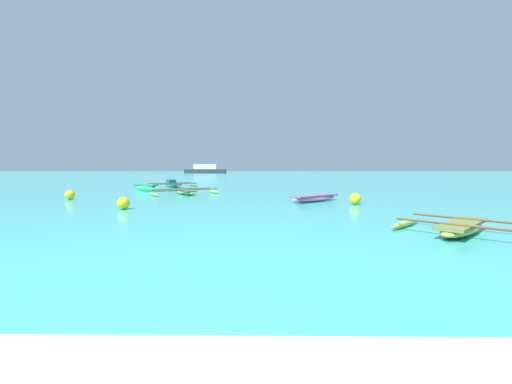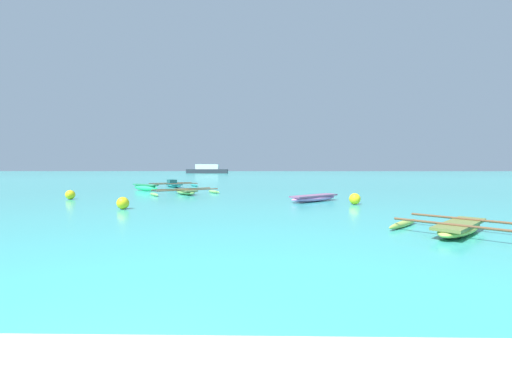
{
  "view_description": "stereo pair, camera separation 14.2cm",
  "coord_description": "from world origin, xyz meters",
  "px_view_note": "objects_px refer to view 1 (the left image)",
  "views": [
    {
      "loc": [
        1.37,
        -2.43,
        1.89
      ],
      "look_at": [
        1.11,
        18.94,
        0.25
      ],
      "focal_mm": 24.0,
      "sensor_mm": 36.0,
      "label": 1
    },
    {
      "loc": [
        1.52,
        -2.43,
        1.89
      ],
      "look_at": [
        1.11,
        18.94,
        0.25
      ],
      "focal_mm": 24.0,
      "sensor_mm": 36.0,
      "label": 2
    }
  ],
  "objects_px": {
    "distant_ferry": "(205,170)",
    "moored_boat_0": "(185,192)",
    "mooring_buoy_1": "(70,195)",
    "mooring_buoy_2": "(355,199)",
    "moored_boat_4": "(314,198)",
    "mooring_buoy_0": "(124,203)",
    "moored_boat_1": "(145,187)",
    "moored_boat_2": "(462,227)",
    "moored_boat_3": "(172,185)"
  },
  "relations": [
    {
      "from": "moored_boat_1",
      "to": "moored_boat_3",
      "type": "distance_m",
      "value": 4.84
    },
    {
      "from": "moored_boat_0",
      "to": "moored_boat_4",
      "type": "distance_m",
      "value": 8.95
    },
    {
      "from": "moored_boat_1",
      "to": "moored_boat_2",
      "type": "bearing_deg",
      "value": -10.81
    },
    {
      "from": "moored_boat_1",
      "to": "moored_boat_3",
      "type": "xyz_separation_m",
      "value": [
        0.85,
        4.76,
        -0.06
      ]
    },
    {
      "from": "mooring_buoy_2",
      "to": "distant_ferry",
      "type": "distance_m",
      "value": 72.57
    },
    {
      "from": "mooring_buoy_0",
      "to": "distant_ferry",
      "type": "xyz_separation_m",
      "value": [
        -7.99,
        72.17,
        0.67
      ]
    },
    {
      "from": "mooring_buoy_2",
      "to": "moored_boat_1",
      "type": "bearing_deg",
      "value": 146.39
    },
    {
      "from": "mooring_buoy_0",
      "to": "mooring_buoy_1",
      "type": "bearing_deg",
      "value": 137.92
    },
    {
      "from": "moored_boat_4",
      "to": "mooring_buoy_1",
      "type": "bearing_deg",
      "value": 135.95
    },
    {
      "from": "mooring_buoy_0",
      "to": "mooring_buoy_2",
      "type": "distance_m",
      "value": 10.82
    },
    {
      "from": "moored_boat_4",
      "to": "mooring_buoy_0",
      "type": "xyz_separation_m",
      "value": [
        -8.83,
        -3.39,
        0.07
      ]
    },
    {
      "from": "moored_boat_1",
      "to": "moored_boat_3",
      "type": "height_order",
      "value": "moored_boat_3"
    },
    {
      "from": "moored_boat_0",
      "to": "mooring_buoy_1",
      "type": "relative_size",
      "value": 8.73
    },
    {
      "from": "distant_ferry",
      "to": "moored_boat_1",
      "type": "bearing_deg",
      "value": -85.11
    },
    {
      "from": "moored_boat_2",
      "to": "distant_ferry",
      "type": "bearing_deg",
      "value": 57.61
    },
    {
      "from": "moored_boat_2",
      "to": "mooring_buoy_2",
      "type": "bearing_deg",
      "value": 50.85
    },
    {
      "from": "moored_boat_2",
      "to": "mooring_buoy_1",
      "type": "bearing_deg",
      "value": 103.14
    },
    {
      "from": "mooring_buoy_1",
      "to": "distant_ferry",
      "type": "distance_m",
      "value": 67.95
    },
    {
      "from": "mooring_buoy_0",
      "to": "mooring_buoy_2",
      "type": "bearing_deg",
      "value": 10.86
    },
    {
      "from": "mooring_buoy_0",
      "to": "distant_ferry",
      "type": "relative_size",
      "value": 0.05
    },
    {
      "from": "moored_boat_3",
      "to": "mooring_buoy_0",
      "type": "xyz_separation_m",
      "value": [
        1.91,
        -15.7,
        0.05
      ]
    },
    {
      "from": "moored_boat_2",
      "to": "mooring_buoy_0",
      "type": "relative_size",
      "value": 7.11
    },
    {
      "from": "distant_ferry",
      "to": "mooring_buoy_1",
      "type": "bearing_deg",
      "value": -87.27
    },
    {
      "from": "mooring_buoy_2",
      "to": "moored_boat_3",
      "type": "bearing_deg",
      "value": 132.55
    },
    {
      "from": "moored_boat_2",
      "to": "mooring_buoy_2",
      "type": "xyz_separation_m",
      "value": [
        -0.95,
        7.28,
        0.1
      ]
    },
    {
      "from": "moored_boat_1",
      "to": "moored_boat_4",
      "type": "relative_size",
      "value": 0.86
    },
    {
      "from": "moored_boat_1",
      "to": "moored_boat_2",
      "type": "distance_m",
      "value": 21.61
    },
    {
      "from": "moored_boat_0",
      "to": "mooring_buoy_2",
      "type": "xyz_separation_m",
      "value": [
        9.63,
        -5.67,
        0.1
      ]
    },
    {
      "from": "moored_boat_0",
      "to": "distant_ferry",
      "type": "height_order",
      "value": "distant_ferry"
    },
    {
      "from": "mooring_buoy_2",
      "to": "distant_ferry",
      "type": "height_order",
      "value": "distant_ferry"
    },
    {
      "from": "moored_boat_2",
      "to": "mooring_buoy_0",
      "type": "height_order",
      "value": "mooring_buoy_0"
    },
    {
      "from": "moored_boat_1",
      "to": "mooring_buoy_2",
      "type": "relative_size",
      "value": 4.73
    },
    {
      "from": "moored_boat_0",
      "to": "moored_boat_1",
      "type": "bearing_deg",
      "value": -164.74
    },
    {
      "from": "moored_boat_0",
      "to": "moored_boat_2",
      "type": "xyz_separation_m",
      "value": [
        10.58,
        -12.95,
        -0.0
      ]
    },
    {
      "from": "moored_boat_0",
      "to": "distant_ferry",
      "type": "xyz_separation_m",
      "value": [
        -8.99,
        64.46,
        0.76
      ]
    },
    {
      "from": "moored_boat_1",
      "to": "mooring_buoy_0",
      "type": "xyz_separation_m",
      "value": [
        2.76,
        -10.94,
        -0.01
      ]
    },
    {
      "from": "moored_boat_1",
      "to": "moored_boat_3",
      "type": "bearing_deg",
      "value": 117.53
    },
    {
      "from": "moored_boat_1",
      "to": "mooring_buoy_0",
      "type": "relative_size",
      "value": 4.87
    },
    {
      "from": "moored_boat_0",
      "to": "moored_boat_3",
      "type": "bearing_deg",
      "value": 165.93
    },
    {
      "from": "distant_ferry",
      "to": "moored_boat_0",
      "type": "bearing_deg",
      "value": -82.06
    },
    {
      "from": "moored_boat_2",
      "to": "mooring_buoy_0",
      "type": "distance_m",
      "value": 12.7
    },
    {
      "from": "moored_boat_1",
      "to": "mooring_buoy_1",
      "type": "height_order",
      "value": "mooring_buoy_1"
    },
    {
      "from": "moored_boat_0",
      "to": "distant_ferry",
      "type": "distance_m",
      "value": 65.09
    },
    {
      "from": "moored_boat_0",
      "to": "moored_boat_2",
      "type": "distance_m",
      "value": 16.72
    },
    {
      "from": "moored_boat_1",
      "to": "mooring_buoy_1",
      "type": "xyz_separation_m",
      "value": [
        -2.0,
        -6.64,
        -0.01
      ]
    },
    {
      "from": "mooring_buoy_1",
      "to": "mooring_buoy_2",
      "type": "distance_m",
      "value": 15.55
    },
    {
      "from": "moored_boat_4",
      "to": "distant_ferry",
      "type": "relative_size",
      "value": 0.29
    },
    {
      "from": "moored_boat_0",
      "to": "moored_boat_4",
      "type": "xyz_separation_m",
      "value": [
        7.84,
        -4.32,
        0.02
      ]
    },
    {
      "from": "mooring_buoy_0",
      "to": "mooring_buoy_1",
      "type": "height_order",
      "value": "mooring_buoy_0"
    },
    {
      "from": "moored_boat_3",
      "to": "distant_ferry",
      "type": "bearing_deg",
      "value": 155.33
    }
  ]
}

